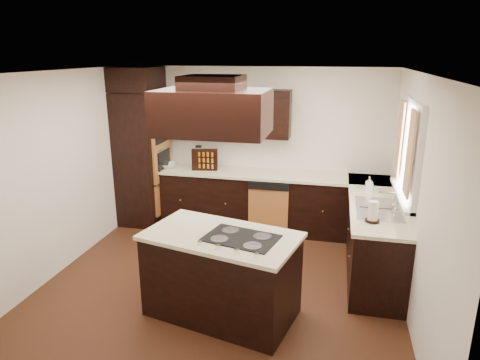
# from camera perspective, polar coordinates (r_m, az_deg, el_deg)

# --- Properties ---
(floor) EXTENTS (4.20, 4.20, 0.02)m
(floor) POSITION_cam_1_polar(r_m,az_deg,el_deg) (5.37, -2.54, -13.71)
(floor) COLOR brown
(floor) RESTS_ON ground
(ceiling) EXTENTS (4.20, 4.20, 0.02)m
(ceiling) POSITION_cam_1_polar(r_m,az_deg,el_deg) (4.64, -2.95, 14.24)
(ceiling) COLOR white
(ceiling) RESTS_ON ground
(wall_back) EXTENTS (4.20, 0.02, 2.50)m
(wall_back) POSITION_cam_1_polar(r_m,az_deg,el_deg) (6.85, 2.00, 4.40)
(wall_back) COLOR white
(wall_back) RESTS_ON ground
(wall_front) EXTENTS (4.20, 0.02, 2.50)m
(wall_front) POSITION_cam_1_polar(r_m,az_deg,el_deg) (3.04, -13.67, -12.49)
(wall_front) COLOR white
(wall_front) RESTS_ON ground
(wall_left) EXTENTS (0.02, 4.20, 2.50)m
(wall_left) POSITION_cam_1_polar(r_m,az_deg,el_deg) (5.77, -23.35, 0.69)
(wall_left) COLOR white
(wall_left) RESTS_ON ground
(wall_right) EXTENTS (0.02, 4.20, 2.50)m
(wall_right) POSITION_cam_1_polar(r_m,az_deg,el_deg) (4.77, 22.53, -2.41)
(wall_right) COLOR white
(wall_right) RESTS_ON ground
(oven_column) EXTENTS (0.65, 0.75, 2.12)m
(oven_column) POSITION_cam_1_polar(r_m,az_deg,el_deg) (7.06, -12.96, 2.78)
(oven_column) COLOR black
(oven_column) RESTS_ON floor
(wall_oven_face) EXTENTS (0.05, 0.62, 0.78)m
(wall_oven_face) POSITION_cam_1_polar(r_m,az_deg,el_deg) (6.91, -10.36, 3.14)
(wall_oven_face) COLOR #BF753A
(wall_oven_face) RESTS_ON oven_column
(base_cabinets_back) EXTENTS (2.93, 0.60, 0.88)m
(base_cabinets_back) POSITION_cam_1_polar(r_m,az_deg,el_deg) (6.77, 1.73, -2.88)
(base_cabinets_back) COLOR black
(base_cabinets_back) RESTS_ON floor
(base_cabinets_right) EXTENTS (0.60, 2.40, 0.88)m
(base_cabinets_right) POSITION_cam_1_polar(r_m,az_deg,el_deg) (5.85, 17.29, -6.93)
(base_cabinets_right) COLOR black
(base_cabinets_right) RESTS_ON floor
(countertop_back) EXTENTS (2.93, 0.63, 0.04)m
(countertop_back) POSITION_cam_1_polar(r_m,az_deg,el_deg) (6.61, 1.74, 0.84)
(countertop_back) COLOR beige
(countertop_back) RESTS_ON base_cabinets_back
(countertop_right) EXTENTS (0.63, 2.40, 0.04)m
(countertop_right) POSITION_cam_1_polar(r_m,az_deg,el_deg) (5.68, 17.53, -2.66)
(countertop_right) COLOR beige
(countertop_right) RESTS_ON base_cabinets_right
(upper_cabinets) EXTENTS (2.00, 0.34, 0.72)m
(upper_cabinets) POSITION_cam_1_polar(r_m,az_deg,el_deg) (6.67, -1.92, 8.96)
(upper_cabinets) COLOR black
(upper_cabinets) RESTS_ON wall_back
(dishwasher_front) EXTENTS (0.60, 0.05, 0.72)m
(dishwasher_front) POSITION_cam_1_polar(r_m,az_deg,el_deg) (6.46, 3.77, -4.29)
(dishwasher_front) COLOR #BF753A
(dishwasher_front) RESTS_ON floor
(window_frame) EXTENTS (0.06, 1.32, 1.12)m
(window_frame) POSITION_cam_1_polar(r_m,az_deg,el_deg) (5.18, 21.66, 3.75)
(window_frame) COLOR white
(window_frame) RESTS_ON wall_right
(window_pane) EXTENTS (0.00, 1.20, 1.00)m
(window_pane) POSITION_cam_1_polar(r_m,az_deg,el_deg) (5.19, 21.96, 3.73)
(window_pane) COLOR white
(window_pane) RESTS_ON wall_right
(curtain_left) EXTENTS (0.02, 0.34, 0.90)m
(curtain_left) POSITION_cam_1_polar(r_m,az_deg,el_deg) (4.76, 21.71, 3.29)
(curtain_left) COLOR #FEE4B9
(curtain_left) RESTS_ON wall_right
(curtain_right) EXTENTS (0.02, 0.34, 0.90)m
(curtain_right) POSITION_cam_1_polar(r_m,az_deg,el_deg) (5.57, 20.51, 5.23)
(curtain_right) COLOR #FEE4B9
(curtain_right) RESTS_ON wall_right
(sink_rim) EXTENTS (0.52, 0.84, 0.01)m
(sink_rim) POSITION_cam_1_polar(r_m,az_deg,el_deg) (5.35, 17.97, -3.64)
(sink_rim) COLOR silver
(sink_rim) RESTS_ON countertop_right
(island) EXTENTS (1.65, 1.14, 0.88)m
(island) POSITION_cam_1_polar(r_m,az_deg,el_deg) (4.62, -2.47, -12.71)
(island) COLOR black
(island) RESTS_ON floor
(island_top) EXTENTS (1.72, 1.21, 0.04)m
(island_top) POSITION_cam_1_polar(r_m,az_deg,el_deg) (4.41, -2.54, -7.50)
(island_top) COLOR beige
(island_top) RESTS_ON island
(cooktop) EXTENTS (0.80, 0.62, 0.01)m
(cooktop) POSITION_cam_1_polar(r_m,az_deg,el_deg) (4.31, 0.14, -7.73)
(cooktop) COLOR black
(cooktop) RESTS_ON island_top
(range_hood) EXTENTS (1.05, 0.72, 0.42)m
(range_hood) POSITION_cam_1_polar(r_m,az_deg,el_deg) (4.11, -3.61, 9.03)
(range_hood) COLOR black
(range_hood) RESTS_ON ceiling
(hood_duct) EXTENTS (0.55, 0.50, 0.13)m
(hood_duct) POSITION_cam_1_polar(r_m,az_deg,el_deg) (4.09, -3.68, 12.85)
(hood_duct) COLOR black
(hood_duct) RESTS_ON ceiling
(blender_base) EXTENTS (0.15, 0.15, 0.10)m
(blender_base) POSITION_cam_1_polar(r_m,az_deg,el_deg) (6.81, -5.47, 1.83)
(blender_base) COLOR silver
(blender_base) RESTS_ON countertop_back
(blender_pitcher) EXTENTS (0.13, 0.13, 0.26)m
(blender_pitcher) POSITION_cam_1_polar(r_m,az_deg,el_deg) (6.76, -5.52, 3.31)
(blender_pitcher) COLOR silver
(blender_pitcher) RESTS_ON blender_base
(spice_rack) EXTENTS (0.41, 0.17, 0.34)m
(spice_rack) POSITION_cam_1_polar(r_m,az_deg,el_deg) (6.73, -4.72, 2.72)
(spice_rack) COLOR black
(spice_rack) RESTS_ON countertop_back
(mixing_bowl) EXTENTS (0.36, 0.36, 0.07)m
(mixing_bowl) POSITION_cam_1_polar(r_m,az_deg,el_deg) (6.97, -9.52, 1.92)
(mixing_bowl) COLOR white
(mixing_bowl) RESTS_ON countertop_back
(soap_bottle) EXTENTS (0.09, 0.10, 0.20)m
(soap_bottle) POSITION_cam_1_polar(r_m,az_deg,el_deg) (5.94, 16.83, -0.53)
(soap_bottle) COLOR white
(soap_bottle) RESTS_ON countertop_right
(paper_towel) EXTENTS (0.14, 0.14, 0.24)m
(paper_towel) POSITION_cam_1_polar(r_m,az_deg,el_deg) (4.89, 17.31, -4.05)
(paper_towel) COLOR white
(paper_towel) RESTS_ON countertop_right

